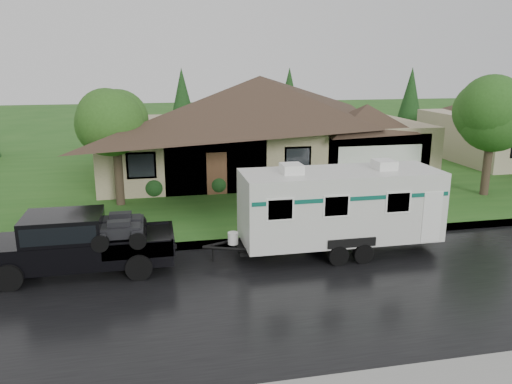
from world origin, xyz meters
TOP-DOWN VIEW (x-y plane):
  - ground at (0.00, 0.00)m, footprint 140.00×140.00m
  - road at (0.00, -2.00)m, footprint 140.00×8.00m
  - curb at (0.00, 2.25)m, footprint 140.00×0.50m
  - lawn at (0.00, 15.00)m, footprint 140.00×26.00m
  - house_main at (2.29, 13.84)m, footprint 19.44×10.80m
  - tree_left_green at (-5.83, 8.09)m, footprint 3.34×3.34m
  - tree_right_green at (11.72, 6.25)m, footprint 3.51×3.51m
  - shrub_row at (2.00, 9.30)m, footprint 13.60×1.00m
  - pickup_truck at (-6.82, 0.78)m, footprint 5.85×2.22m
  - travel_trailer at (1.99, 0.78)m, footprint 7.22×2.54m

SIDE VIEW (x-z plane):
  - ground at x=0.00m, z-range 0.00..0.00m
  - road at x=0.00m, z-range 0.00..0.01m
  - curb at x=0.00m, z-range 0.00..0.15m
  - lawn at x=0.00m, z-range 0.00..0.15m
  - shrub_row at x=2.00m, z-range 0.15..1.15m
  - pickup_truck at x=-6.82m, z-range 0.07..2.02m
  - travel_trailer at x=1.99m, z-range 0.10..3.34m
  - house_main at x=2.29m, z-range 0.14..7.04m
  - tree_left_green at x=-5.83m, z-range 1.22..6.76m
  - tree_right_green at x=11.72m, z-range 1.27..7.08m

